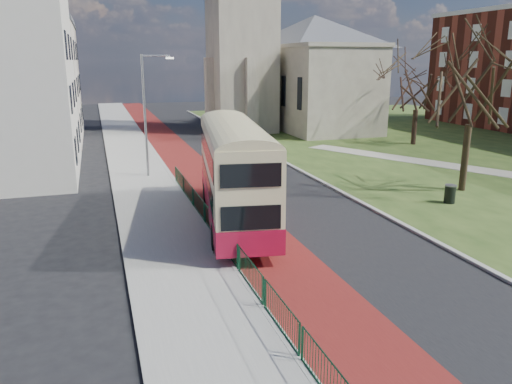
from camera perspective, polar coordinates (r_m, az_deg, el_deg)
name	(u,v)px	position (r m, az deg, el deg)	size (l,w,h in m)	color
ground	(320,272)	(19.17, 7.37, -9.10)	(160.00, 160.00, 0.00)	black
road_carriageway	(226,166)	(37.74, -3.42, 2.99)	(9.00, 120.00, 0.01)	black
bus_lane	(191,168)	(37.18, -7.45, 2.71)	(3.40, 120.00, 0.01)	#591414
pavement_west	(138,171)	(36.71, -13.30, 2.36)	(4.00, 120.00, 0.12)	gray
kerb_west	(166,169)	(36.90, -10.20, 2.60)	(0.25, 120.00, 0.13)	#999993
kerb_east	(275,157)	(40.94, 2.14, 4.02)	(0.25, 80.00, 0.13)	#999993
grass_green	(474,145)	(51.17, 23.68, 4.92)	(40.00, 80.00, 0.04)	#2A4418
pedestrian_railing	(219,233)	(21.57, -4.27, -4.66)	(0.07, 24.00, 1.12)	#0E3D24
gothic_church	(282,9)	(57.71, 2.96, 20.19)	(16.38, 18.00, 40.00)	gray
street_block_far	(23,81)	(54.21, -25.05, 11.40)	(10.30, 16.30, 11.50)	beige
streetlamp	(147,109)	(34.10, -12.36, 9.21)	(2.13, 0.18, 8.00)	gray
bus	(234,169)	(23.77, -2.48, 2.64)	(4.45, 11.69, 4.77)	#A10E2C
winter_tree_near	(475,70)	(32.14, 23.71, 12.66)	(7.54, 7.54, 10.32)	#322719
winter_tree_far	(418,82)	(49.10, 18.03, 11.87)	(6.67, 6.67, 8.32)	black
litter_bin	(450,194)	(29.68, 21.29, -0.19)	(0.76, 0.76, 1.03)	black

